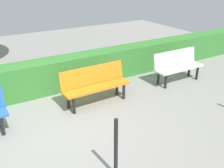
{
  "coord_description": "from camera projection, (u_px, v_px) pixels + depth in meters",
  "views": [
    {
      "loc": [
        1.34,
        4.24,
        2.9
      ],
      "look_at": [
        -1.42,
        -0.3,
        0.55
      ],
      "focal_mm": 41.82,
      "sensor_mm": 36.0,
      "label": 1
    }
  ],
  "objects": [
    {
      "name": "ground_plane",
      "position": [
        58.0,
        130.0,
        5.12
      ],
      "size": [
        17.65,
        17.65,
        0.0
      ],
      "primitive_type": "plane",
      "color": "gray"
    },
    {
      "name": "bench_orange",
      "position": [
        95.0,
        83.0,
        6.02
      ],
      "size": [
        1.63,
        0.49,
        0.86
      ],
      "rotation": [
        0.0,
        0.0,
        0.02
      ],
      "color": "orange",
      "rests_on": "ground_plane"
    },
    {
      "name": "railing_post_mid",
      "position": [
        116.0,
        148.0,
        3.8
      ],
      "size": [
        0.06,
        0.06,
        1.0
      ],
      "primitive_type": "cylinder",
      "color": "black",
      "rests_on": "ground_plane"
    },
    {
      "name": "bench_white",
      "position": [
        177.0,
        65.0,
        7.18
      ],
      "size": [
        1.48,
        0.46,
        0.86
      ],
      "rotation": [
        0.0,
        0.0,
        -0.0
      ],
      "color": "white",
      "rests_on": "ground_plane"
    },
    {
      "name": "hedge_row",
      "position": [
        74.0,
        71.0,
        6.94
      ],
      "size": [
        13.65,
        0.59,
        0.83
      ],
      "primitive_type": "cube",
      "color": "#387F33",
      "rests_on": "ground_plane"
    }
  ]
}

